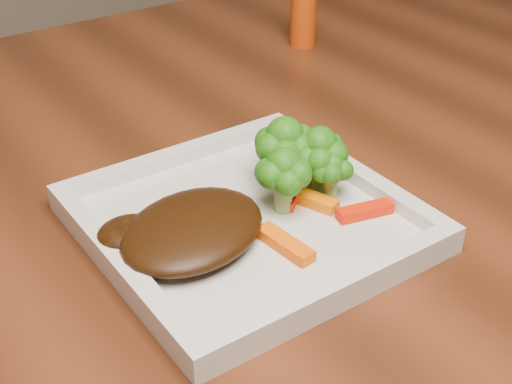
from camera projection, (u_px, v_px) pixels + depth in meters
dining_table at (345, 310)px, 1.11m from camera, size 1.60×0.90×0.75m
plate at (247, 224)px, 0.65m from camera, size 0.27×0.27×0.01m
steak at (192, 229)px, 0.60m from camera, size 0.16×0.15×0.03m
broccoli_0 at (284, 154)px, 0.67m from camera, size 0.09×0.09×0.07m
broccoli_1 at (319, 160)px, 0.67m from camera, size 0.07×0.07×0.06m
broccoli_2 at (331, 171)px, 0.66m from camera, size 0.06×0.06×0.06m
broccoli_3 at (284, 181)px, 0.64m from camera, size 0.06×0.06×0.06m
carrot_1 at (365, 211)px, 0.64m from camera, size 0.05×0.03×0.01m
carrot_2 at (285, 244)px, 0.60m from camera, size 0.02×0.06×0.01m
carrot_3 at (299, 158)px, 0.73m from camera, size 0.06×0.02×0.01m
carrot_5 at (309, 199)px, 0.66m from camera, size 0.03×0.06×0.01m
carrot_6 at (291, 190)px, 0.67m from camera, size 0.06×0.05×0.01m
spice_shaker at (303, 14)px, 1.02m from camera, size 0.05×0.05×0.09m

